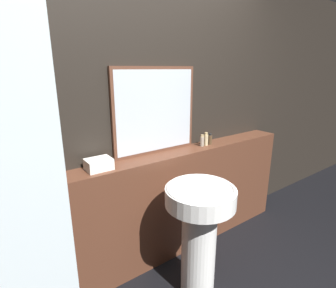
% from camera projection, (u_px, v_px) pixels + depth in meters
% --- Properties ---
extents(wall_back, '(8.00, 0.06, 2.50)m').
position_uv_depth(wall_back, '(149.00, 119.00, 2.19)').
color(wall_back, black).
rests_on(wall_back, ground_plane).
extents(vanity_counter, '(2.92, 0.23, 0.96)m').
position_uv_depth(vanity_counter, '(159.00, 208.00, 2.29)').
color(vanity_counter, '#512D1E').
rests_on(vanity_counter, ground_plane).
extents(pedestal_sink, '(0.50, 0.50, 0.88)m').
position_uv_depth(pedestal_sink, '(199.00, 227.00, 1.89)').
color(pedestal_sink, white).
rests_on(pedestal_sink, ground_plane).
extents(mirror, '(0.78, 0.03, 0.71)m').
position_uv_depth(mirror, '(155.00, 111.00, 2.15)').
color(mirror, '#563323').
rests_on(mirror, vanity_counter).
extents(towel_stack, '(0.18, 0.14, 0.08)m').
position_uv_depth(towel_stack, '(99.00, 164.00, 1.86)').
color(towel_stack, silver).
rests_on(towel_stack, vanity_counter).
extents(shampoo_bottle, '(0.04, 0.04, 0.11)m').
position_uv_depth(shampoo_bottle, '(202.00, 141.00, 2.42)').
color(shampoo_bottle, gray).
rests_on(shampoo_bottle, vanity_counter).
extents(conditioner_bottle, '(0.04, 0.04, 0.12)m').
position_uv_depth(conditioner_bottle, '(206.00, 139.00, 2.44)').
color(conditioner_bottle, '#C6B284').
rests_on(conditioner_bottle, vanity_counter).
extents(lotion_bottle, '(0.04, 0.04, 0.11)m').
position_uv_depth(lotion_bottle, '(210.00, 139.00, 2.47)').
color(lotion_bottle, '#4C3823').
rests_on(lotion_bottle, vanity_counter).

